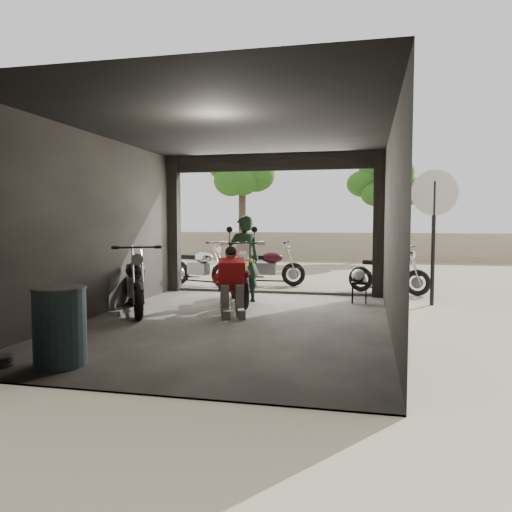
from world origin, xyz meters
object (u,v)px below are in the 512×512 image
at_px(oil_drum, 60,328).
at_px(mechanic, 232,283).
at_px(outside_bike_c, 388,269).
at_px(sign_post, 434,213).
at_px(left_bike, 135,279).
at_px(helmet, 358,275).
at_px(outside_bike_b, 267,263).
at_px(stool, 359,285).
at_px(main_bike, 239,272).
at_px(outside_bike_a, 200,263).
at_px(rider, 244,259).

bearing_deg(oil_drum, mechanic, 71.39).
height_order(outside_bike_c, sign_post, sign_post).
distance_m(left_bike, helmet, 4.43).
height_order(left_bike, mechanic, left_bike).
height_order(outside_bike_b, outside_bike_c, outside_bike_b).
relative_size(left_bike, oil_drum, 2.03).
relative_size(stool, oil_drum, 0.49).
bearing_deg(sign_post, left_bike, -136.66).
relative_size(helmet, oil_drum, 0.31).
xyz_separation_m(main_bike, left_bike, (-1.60, -1.37, -0.02)).
distance_m(left_bike, outside_bike_a, 3.92).
bearing_deg(helmet, stool, -66.35).
distance_m(main_bike, outside_bike_c, 3.73).
relative_size(outside_bike_a, outside_bike_c, 1.04).
height_order(outside_bike_c, rider, rider).
bearing_deg(helmet, main_bike, 176.52).
xyz_separation_m(main_bike, stool, (2.40, 0.57, -0.28)).
distance_m(outside_bike_c, mechanic, 4.49).
bearing_deg(mechanic, helmet, 21.05).
bearing_deg(outside_bike_c, oil_drum, 169.33).
xyz_separation_m(stool, oil_drum, (-3.30, -5.27, 0.08)).
height_order(outside_bike_a, helmet, outside_bike_a).
bearing_deg(left_bike, helmet, -3.87).
xyz_separation_m(main_bike, mechanic, (0.23, -1.33, -0.06)).
bearing_deg(outside_bike_b, rider, 179.20).
height_order(left_bike, outside_bike_a, left_bike).
height_order(outside_bike_b, rider, rider).
distance_m(mechanic, stool, 2.89).
distance_m(rider, sign_post, 3.92).
xyz_separation_m(rider, mechanic, (0.16, -1.53, -0.30)).
bearing_deg(sign_post, mechanic, -128.02).
bearing_deg(stool, outside_bike_b, 134.47).
xyz_separation_m(outside_bike_b, sign_post, (3.83, -2.28, 1.27)).
distance_m(helmet, oil_drum, 6.23).
height_order(stool, oil_drum, oil_drum).
bearing_deg(helmet, outside_bike_a, 136.80).
distance_m(rider, oil_drum, 5.02).
bearing_deg(outside_bike_c, outside_bike_a, 104.61).
distance_m(outside_bike_c, rider, 3.58).
height_order(outside_bike_b, oil_drum, outside_bike_b).
height_order(rider, sign_post, sign_post).
distance_m(outside_bike_a, sign_post, 5.96).
distance_m(outside_bike_c, oil_drum, 7.93).
xyz_separation_m(outside_bike_b, rider, (0.07, -2.81, 0.32)).
xyz_separation_m(left_bike, mechanic, (1.83, 0.04, -0.03)).
height_order(rider, oil_drum, rider).
xyz_separation_m(outside_bike_c, sign_post, (0.80, -1.45, 1.29)).
bearing_deg(oil_drum, helmet, 58.18).
bearing_deg(sign_post, outside_bike_a, -176.02).
relative_size(mechanic, helmet, 4.16).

